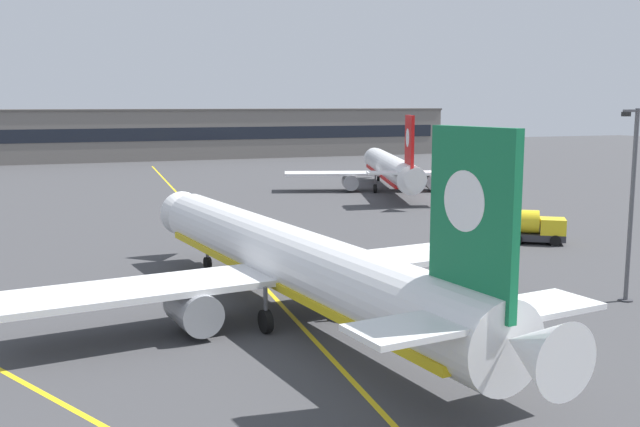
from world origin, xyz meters
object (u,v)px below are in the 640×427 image
object	(u,v)px
apron_lamp_post	(632,202)
service_truck_baggage_yellow	(520,226)
airliner_background	(391,169)
airliner_foreground	(293,262)
safety_cone_by_nose_gear	(242,259)

from	to	relation	value
apron_lamp_post	service_truck_baggage_yellow	distance (m)	20.45
airliner_background	service_truck_baggage_yellow	xyz separation A→B (m)	(-6.42, -39.23, -1.72)
airliner_foreground	safety_cone_by_nose_gear	distance (m)	16.23
apron_lamp_post	airliner_foreground	bearing A→B (deg)	169.01
apron_lamp_post	safety_cone_by_nose_gear	distance (m)	28.92
safety_cone_by_nose_gear	airliner_background	bearing A→B (deg)	50.02
service_truck_baggage_yellow	safety_cone_by_nose_gear	world-z (taller)	service_truck_baggage_yellow
apron_lamp_post	safety_cone_by_nose_gear	world-z (taller)	apron_lamp_post
service_truck_baggage_yellow	safety_cone_by_nose_gear	bearing A→B (deg)	177.83
airliner_foreground	airliner_background	xyz separation A→B (m)	(33.19, 54.15, -0.16)
airliner_foreground	apron_lamp_post	size ratio (longest dim) A/B	3.39
airliner_background	apron_lamp_post	bearing A→B (deg)	-101.74
service_truck_baggage_yellow	safety_cone_by_nose_gear	xyz separation A→B (m)	(-25.66, 0.97, -1.23)
airliner_foreground	airliner_background	world-z (taller)	airliner_foreground
apron_lamp_post	safety_cone_by_nose_gear	bearing A→B (deg)	134.98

